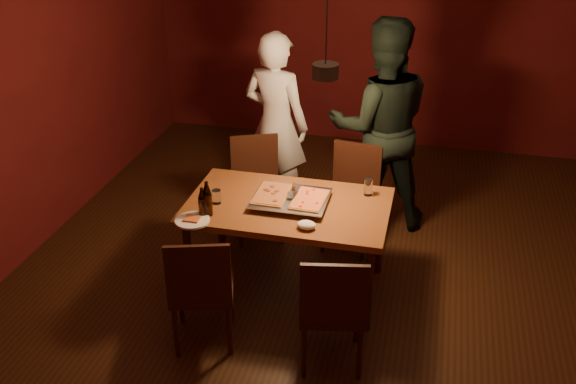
% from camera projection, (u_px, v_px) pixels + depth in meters
% --- Properties ---
extents(room_shell, '(6.00, 6.00, 6.00)m').
position_uv_depth(room_shell, '(324.00, 119.00, 4.50)').
color(room_shell, '#351B0E').
rests_on(room_shell, ground).
extents(dining_table, '(1.50, 0.90, 0.75)m').
position_uv_depth(dining_table, '(288.00, 213.00, 4.80)').
color(dining_table, brown).
rests_on(dining_table, floor).
extents(chair_far_left, '(0.55, 0.55, 0.49)m').
position_uv_depth(chair_far_left, '(256.00, 177.00, 5.63)').
color(chair_far_left, '#38190F').
rests_on(chair_far_left, floor).
extents(chair_far_right, '(0.47, 0.47, 0.49)m').
position_uv_depth(chair_far_right, '(353.00, 186.00, 5.48)').
color(chair_far_right, '#38190F').
rests_on(chair_far_right, floor).
extents(chair_near_left, '(0.53, 0.53, 0.49)m').
position_uv_depth(chair_near_left, '(201.00, 283.00, 4.24)').
color(chair_near_left, '#38190F').
rests_on(chair_near_left, floor).
extents(chair_near_right, '(0.49, 0.49, 0.49)m').
position_uv_depth(chair_near_right, '(333.00, 303.00, 4.06)').
color(chair_near_right, '#38190F').
rests_on(chair_near_right, floor).
extents(pizza_tray, '(0.56, 0.46, 0.05)m').
position_uv_depth(pizza_tray, '(291.00, 200.00, 4.76)').
color(pizza_tray, silver).
rests_on(pizza_tray, dining_table).
extents(pizza_meat, '(0.24, 0.37, 0.02)m').
position_uv_depth(pizza_meat, '(272.00, 194.00, 4.78)').
color(pizza_meat, maroon).
rests_on(pizza_meat, pizza_tray).
extents(pizza_cheese, '(0.25, 0.37, 0.02)m').
position_uv_depth(pizza_cheese, '(309.00, 199.00, 4.71)').
color(pizza_cheese, gold).
rests_on(pizza_cheese, pizza_tray).
extents(spatula, '(0.14, 0.25, 0.04)m').
position_uv_depth(spatula, '(293.00, 195.00, 4.76)').
color(spatula, silver).
rests_on(spatula, pizza_tray).
extents(beer_bottle_a, '(0.06, 0.06, 0.22)m').
position_uv_depth(beer_bottle_a, '(202.00, 202.00, 4.55)').
color(beer_bottle_a, black).
rests_on(beer_bottle_a, dining_table).
extents(beer_bottle_b, '(0.07, 0.07, 0.26)m').
position_uv_depth(beer_bottle_b, '(207.00, 199.00, 4.56)').
color(beer_bottle_b, black).
rests_on(beer_bottle_b, dining_table).
extents(water_glass_left, '(0.07, 0.07, 0.11)m').
position_uv_depth(water_glass_left, '(217.00, 197.00, 4.75)').
color(water_glass_left, silver).
rests_on(water_glass_left, dining_table).
extents(water_glass_right, '(0.06, 0.06, 0.13)m').
position_uv_depth(water_glass_right, '(368.00, 187.00, 4.86)').
color(water_glass_right, silver).
rests_on(water_glass_right, dining_table).
extents(plate_slice, '(0.25, 0.25, 0.03)m').
position_uv_depth(plate_slice, '(192.00, 220.00, 4.53)').
color(plate_slice, white).
rests_on(plate_slice, dining_table).
extents(napkin, '(0.13, 0.10, 0.06)m').
position_uv_depth(napkin, '(306.00, 225.00, 4.43)').
color(napkin, white).
rests_on(napkin, dining_table).
extents(diner_white, '(0.71, 0.55, 1.72)m').
position_uv_depth(diner_white, '(276.00, 125.00, 5.86)').
color(diner_white, white).
rests_on(diner_white, floor).
extents(diner_dark, '(1.08, 0.94, 1.90)m').
position_uv_depth(diner_dark, '(380.00, 126.00, 5.59)').
color(diner_dark, black).
rests_on(diner_dark, floor).
extents(pendant_lamp, '(0.18, 0.18, 1.10)m').
position_uv_depth(pendant_lamp, '(325.00, 70.00, 4.33)').
color(pendant_lamp, black).
rests_on(pendant_lamp, ceiling).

